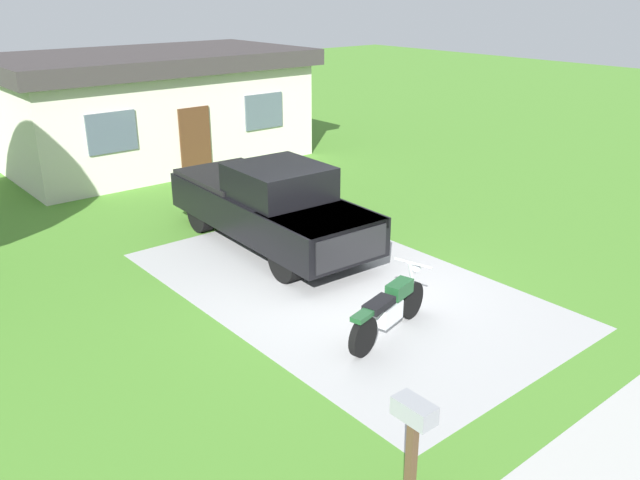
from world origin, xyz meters
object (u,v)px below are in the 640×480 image
(pickup_truck, at_px, (268,203))
(neighbor_house, at_px, (155,107))
(motorcycle, at_px, (389,309))
(mailbox, at_px, (413,424))

(pickup_truck, xyz_separation_m, neighbor_house, (1.54, 8.42, 0.84))
(motorcycle, distance_m, mailbox, 3.69)
(neighbor_house, bearing_deg, pickup_truck, -100.39)
(motorcycle, xyz_separation_m, mailbox, (-2.43, -2.73, 0.51))
(motorcycle, height_order, neighbor_house, neighbor_house)
(pickup_truck, xyz_separation_m, mailbox, (-3.29, -7.32, 0.03))
(motorcycle, distance_m, neighbor_house, 13.29)
(motorcycle, relative_size, neighbor_house, 0.23)
(pickup_truck, height_order, neighbor_house, neighbor_house)
(motorcycle, height_order, pickup_truck, pickup_truck)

